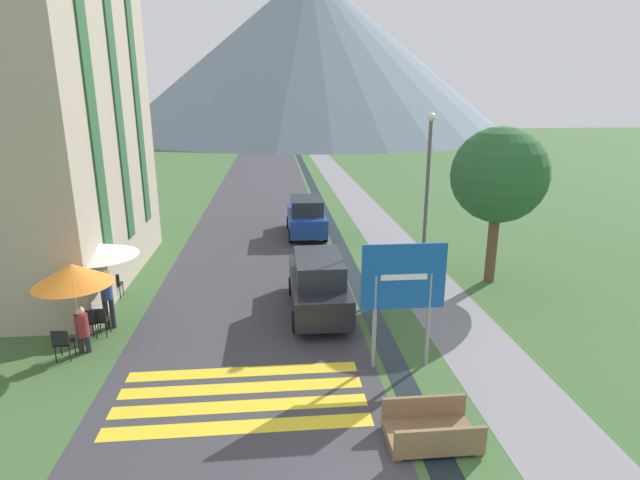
% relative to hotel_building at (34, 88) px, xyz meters
% --- Properties ---
extents(ground_plane, '(160.00, 160.00, 0.00)m').
position_rel_hotel_building_xyz_m(ground_plane, '(9.40, 8.00, -6.65)').
color(ground_plane, '#3D6033').
extents(road, '(6.40, 60.00, 0.01)m').
position_rel_hotel_building_xyz_m(road, '(6.90, 18.00, -6.64)').
color(road, '#38383D').
rests_on(road, ground_plane).
extents(footpath, '(2.20, 60.00, 0.01)m').
position_rel_hotel_building_xyz_m(footpath, '(13.00, 18.00, -6.64)').
color(footpath, slate).
rests_on(footpath, ground_plane).
extents(drainage_channel, '(0.60, 60.00, 0.00)m').
position_rel_hotel_building_xyz_m(drainage_channel, '(10.60, 18.00, -6.65)').
color(drainage_channel, black).
rests_on(drainage_channel, ground_plane).
extents(crosswalk_marking, '(5.44, 2.54, 0.01)m').
position_rel_hotel_building_xyz_m(crosswalk_marking, '(6.90, -8.10, -6.64)').
color(crosswalk_marking, yellow).
rests_on(crosswalk_marking, ground_plane).
extents(mountain_distant, '(67.93, 67.93, 27.36)m').
position_rel_hotel_building_xyz_m(mountain_distant, '(14.68, 73.86, 7.03)').
color(mountain_distant, slate).
rests_on(mountain_distant, ground_plane).
extents(hotel_building, '(5.65, 9.74, 12.41)m').
position_rel_hotel_building_xyz_m(hotel_building, '(0.00, 0.00, 0.00)').
color(hotel_building, tan).
rests_on(hotel_building, ground_plane).
extents(road_sign, '(2.00, 0.11, 3.12)m').
position_rel_hotel_building_xyz_m(road_sign, '(10.70, -7.10, -4.58)').
color(road_sign, gray).
rests_on(road_sign, ground_plane).
extents(footbridge, '(1.70, 1.10, 0.65)m').
position_rel_hotel_building_xyz_m(footbridge, '(10.60, -9.92, -6.42)').
color(footbridge, brown).
rests_on(footbridge, ground_plane).
extents(parked_car_near, '(1.71, 4.37, 1.82)m').
position_rel_hotel_building_xyz_m(parked_car_near, '(9.00, -3.68, -5.74)').
color(parked_car_near, black).
rests_on(parked_car_near, ground_plane).
extents(parked_car_far, '(1.79, 4.15, 1.82)m').
position_rel_hotel_building_xyz_m(parked_car_far, '(9.22, 5.24, -5.74)').
color(parked_car_far, navy).
rests_on(parked_car_far, ground_plane).
extents(cafe_chair_near_right, '(0.40, 0.40, 0.85)m').
position_rel_hotel_building_xyz_m(cafe_chair_near_right, '(2.64, -4.86, -6.13)').
color(cafe_chair_near_right, black).
rests_on(cafe_chair_near_right, ground_plane).
extents(cafe_chair_nearest, '(0.40, 0.40, 0.85)m').
position_rel_hotel_building_xyz_m(cafe_chair_nearest, '(2.40, -6.07, -6.13)').
color(cafe_chair_nearest, black).
rests_on(cafe_chair_nearest, ground_plane).
extents(cafe_chair_far_right, '(0.40, 0.40, 0.85)m').
position_rel_hotel_building_xyz_m(cafe_chair_far_right, '(2.46, -2.00, -6.13)').
color(cafe_chair_far_right, black).
rests_on(cafe_chair_far_right, ground_plane).
extents(cafe_chair_near_left, '(0.40, 0.40, 0.85)m').
position_rel_hotel_building_xyz_m(cafe_chair_near_left, '(2.88, -4.78, -6.13)').
color(cafe_chair_near_left, black).
rests_on(cafe_chair_near_left, ground_plane).
extents(cafe_umbrella_front_orange, '(1.92, 1.92, 2.41)m').
position_rel_hotel_building_xyz_m(cafe_umbrella_front_orange, '(2.70, -5.68, -4.51)').
color(cafe_umbrella_front_orange, '#B7B2A8').
rests_on(cafe_umbrella_front_orange, ground_plane).
extents(cafe_umbrella_middle_white, '(2.34, 2.34, 2.23)m').
position_rel_hotel_building_xyz_m(cafe_umbrella_middle_white, '(2.50, -3.24, -4.61)').
color(cafe_umbrella_middle_white, '#B7B2A8').
rests_on(cafe_umbrella_middle_white, ground_plane).
extents(person_seated_far, '(0.32, 0.32, 1.27)m').
position_rel_hotel_building_xyz_m(person_seated_far, '(2.75, -5.68, -5.95)').
color(person_seated_far, '#282833').
rests_on(person_seated_far, ground_plane).
extents(person_standing_terrace, '(0.32, 0.32, 1.78)m').
position_rel_hotel_building_xyz_m(person_standing_terrace, '(2.97, -4.27, -5.61)').
color(person_standing_terrace, '#282833').
rests_on(person_standing_terrace, ground_plane).
extents(person_seated_near, '(0.32, 0.32, 1.20)m').
position_rel_hotel_building_xyz_m(person_seated_near, '(2.35, -2.57, -5.98)').
color(person_seated_near, '#282833').
rests_on(person_seated_near, ground_plane).
extents(streetlamp, '(0.28, 0.28, 5.87)m').
position_rel_hotel_building_xyz_m(streetlamp, '(12.92, -1.46, -3.22)').
color(streetlamp, '#515156').
rests_on(streetlamp, ground_plane).
extents(tree_by_path, '(3.24, 3.24, 5.45)m').
position_rel_hotel_building_xyz_m(tree_by_path, '(15.33, -1.64, -2.84)').
color(tree_by_path, brown).
rests_on(tree_by_path, ground_plane).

